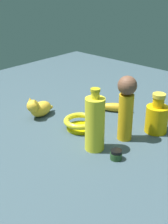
{
  "coord_description": "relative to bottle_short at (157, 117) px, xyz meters",
  "views": [
    {
      "loc": [
        0.78,
        -0.85,
        0.61
      ],
      "look_at": [
        0.0,
        0.0,
        0.08
      ],
      "focal_mm": 49.82,
      "sensor_mm": 36.0,
      "label": 1
    }
  ],
  "objects": [
    {
      "name": "bowl",
      "position": [
        -0.25,
        -0.2,
        -0.04
      ],
      "size": [
        0.14,
        0.14,
        0.05
      ],
      "color": "#BEB404",
      "rests_on": "ground"
    },
    {
      "name": "bottle_short",
      "position": [
        0.0,
        0.0,
        0.0
      ],
      "size": [
        0.09,
        0.09,
        0.17
      ],
      "color": "#DFA808",
      "rests_on": "ground"
    },
    {
      "name": "nail_polish_jar",
      "position": [
        0.01,
        -0.28,
        -0.05
      ],
      "size": [
        0.04,
        0.04,
        0.04
      ],
      "color": "#24461F",
      "rests_on": "ground"
    },
    {
      "name": "person_figure_adult",
      "position": [
        -0.06,
        -0.14,
        0.08
      ],
      "size": [
        0.07,
        0.07,
        0.26
      ],
      "color": "gold",
      "rests_on": "ground"
    },
    {
      "name": "bottle_tall",
      "position": [
        -0.1,
        -0.27,
        0.04
      ],
      "size": [
        0.07,
        0.07,
        0.24
      ],
      "color": "yellow",
      "rests_on": "ground"
    },
    {
      "name": "banana",
      "position": [
        -0.24,
        0.05,
        -0.05
      ],
      "size": [
        0.15,
        0.12,
        0.04
      ],
      "primitive_type": "ellipsoid",
      "rotation": [
        0.0,
        0.0,
        0.55
      ],
      "color": "gold",
      "rests_on": "ground"
    },
    {
      "name": "cat_figurine",
      "position": [
        -0.47,
        -0.23,
        -0.02
      ],
      "size": [
        0.07,
        0.15,
        0.1
      ],
      "color": "yellow",
      "rests_on": "ground"
    },
    {
      "name": "ground",
      "position": [
        -0.22,
        -0.19,
        -0.07
      ],
      "size": [
        2.0,
        2.0,
        0.0
      ],
      "primitive_type": "plane",
      "color": "#384C56"
    }
  ]
}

